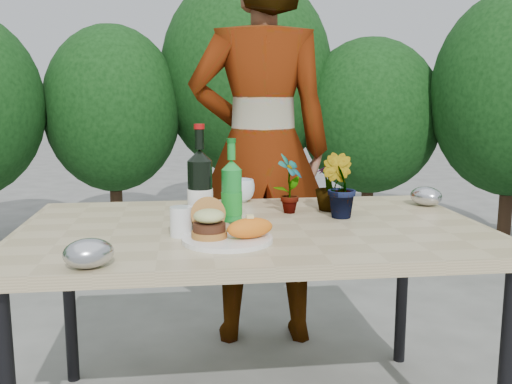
{
  "coord_description": "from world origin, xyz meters",
  "views": [
    {
      "loc": [
        -0.23,
        -1.91,
        1.2
      ],
      "look_at": [
        0.0,
        -0.08,
        0.88
      ],
      "focal_mm": 40.0,
      "sensor_mm": 36.0,
      "label": 1
    }
  ],
  "objects": [
    {
      "name": "blue_bowl",
      "position": [
        -0.0,
        0.44,
        0.8
      ],
      "size": [
        0.13,
        0.13,
        0.1
      ],
      "primitive_type": "imported",
      "rotation": [
        0.0,
        0.0,
        -0.05
      ],
      "color": "silver",
      "rests_on": "patio_table"
    },
    {
      "name": "seedling_mid",
      "position": [
        0.33,
        0.09,
        0.87
      ],
      "size": [
        0.16,
        0.17,
        0.23
      ],
      "primitive_type": "imported",
      "rotation": [
        0.0,
        0.0,
        2.3
      ],
      "color": "#235D20",
      "rests_on": "patio_table"
    },
    {
      "name": "foil_packet_right",
      "position": [
        0.74,
        0.26,
        0.79
      ],
      "size": [
        0.17,
        0.17,
        0.08
      ],
      "primitive_type": "ellipsoid",
      "rotation": [
        0.0,
        0.0,
        2.21
      ],
      "color": "#AFB1B6",
      "rests_on": "patio_table"
    },
    {
      "name": "sparkling_water",
      "position": [
        -0.07,
        0.01,
        0.86
      ],
      "size": [
        0.07,
        0.07,
        0.3
      ],
      "rotation": [
        0.0,
        0.0,
        0.41
      ],
      "color": "#18852B",
      "rests_on": "patio_table"
    },
    {
      "name": "person",
      "position": [
        0.13,
        0.76,
        0.94
      ],
      "size": [
        0.7,
        0.47,
        1.88
      ],
      "primitive_type": "imported",
      "rotation": [
        0.0,
        0.0,
        3.11
      ],
      "color": "#905F48",
      "rests_on": "ground"
    },
    {
      "name": "burger_stack",
      "position": [
        -0.16,
        -0.2,
        0.81
      ],
      "size": [
        0.11,
        0.16,
        0.11
      ],
      "color": "#B7722D",
      "rests_on": "dinner_plate"
    },
    {
      "name": "shrub_hedge",
      "position": [
        0.05,
        1.74,
        1.13
      ],
      "size": [
        6.82,
        5.11,
        2.23
      ],
      "color": "#382316",
      "rests_on": "ground"
    },
    {
      "name": "foil_packet_left",
      "position": [
        -0.48,
        -0.44,
        0.79
      ],
      "size": [
        0.16,
        0.15,
        0.08
      ],
      "primitive_type": "ellipsoid",
      "rotation": [
        0.0,
        0.0,
        0.37
      ],
      "color": "#ADB0B4",
      "rests_on": "patio_table"
    },
    {
      "name": "patio_table",
      "position": [
        0.0,
        0.0,
        0.69
      ],
      "size": [
        1.6,
        1.0,
        0.75
      ],
      "color": "tan",
      "rests_on": "ground"
    },
    {
      "name": "plastic_cup",
      "position": [
        -0.25,
        -0.13,
        0.8
      ],
      "size": [
        0.07,
        0.07,
        0.09
      ],
      "primitive_type": "cylinder",
      "color": "white",
      "rests_on": "patio_table"
    },
    {
      "name": "sweet_potato",
      "position": [
        -0.04,
        -0.24,
        0.8
      ],
      "size": [
        0.17,
        0.12,
        0.06
      ],
      "primitive_type": "ellipsoid",
      "rotation": [
        0.0,
        0.0,
        0.35
      ],
      "color": "orange",
      "rests_on": "dinner_plate"
    },
    {
      "name": "grilled_veg",
      "position": [
        -0.09,
        -0.12,
        0.78
      ],
      "size": [
        0.08,
        0.05,
        0.03
      ],
      "color": "olive",
      "rests_on": "dinner_plate"
    },
    {
      "name": "wine_bottle",
      "position": [
        -0.18,
        -0.04,
        0.88
      ],
      "size": [
        0.08,
        0.08,
        0.35
      ],
      "rotation": [
        0.0,
        0.0,
        -0.27
      ],
      "color": "black",
      "rests_on": "patio_table"
    },
    {
      "name": "dinner_plate",
      "position": [
        -0.11,
        -0.22,
        0.76
      ],
      "size": [
        0.28,
        0.28,
        0.01
      ],
      "primitive_type": "cylinder",
      "color": "white",
      "rests_on": "patio_table"
    },
    {
      "name": "seedling_left",
      "position": [
        0.16,
        0.19,
        0.86
      ],
      "size": [
        0.14,
        0.14,
        0.23
      ],
      "primitive_type": "imported",
      "rotation": [
        0.0,
        0.0,
        0.83
      ],
      "color": "#28531C",
      "rests_on": "patio_table"
    },
    {
      "name": "seedling_right",
      "position": [
        0.33,
        0.22,
        0.85
      ],
      "size": [
        0.16,
        0.16,
        0.21
      ],
      "primitive_type": "imported",
      "rotation": [
        0.0,
        0.0,
        3.87
      ],
      "color": "#27511B",
      "rests_on": "patio_table"
    }
  ]
}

